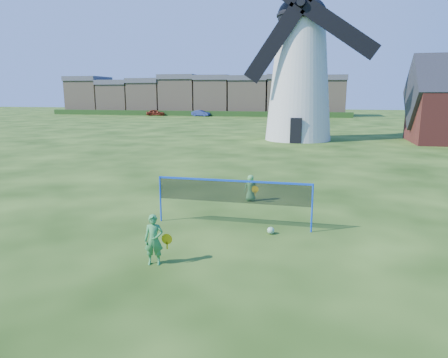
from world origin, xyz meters
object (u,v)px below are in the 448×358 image
(car_right, at_px, (201,113))
(windmill, at_px, (300,70))
(player_boy, at_px, (251,188))
(play_ball, at_px, (271,230))
(badminton_net, at_px, (233,192))
(player_girl, at_px, (154,240))
(car_left, at_px, (156,113))

(car_right, bearing_deg, windmill, -144.19)
(player_boy, distance_m, play_ball, 3.98)
(player_boy, height_order, play_ball, player_boy)
(windmill, xyz_separation_m, car_right, (-20.91, 38.33, -5.81))
(badminton_net, xyz_separation_m, player_boy, (0.02, 3.29, -0.61))
(badminton_net, xyz_separation_m, car_right, (-20.34, 64.83, -0.55))
(windmill, height_order, player_girl, windmill)
(player_boy, height_order, car_right, car_right)
(windmill, xyz_separation_m, player_boy, (-0.56, -23.21, -5.87))
(car_left, bearing_deg, play_ball, -176.97)
(windmill, distance_m, player_girl, 30.52)
(play_ball, bearing_deg, badminton_net, 160.27)
(windmill, relative_size, badminton_net, 3.63)
(badminton_net, bearing_deg, player_boy, 89.62)
(badminton_net, bearing_deg, car_right, 107.42)
(windmill, xyz_separation_m, car_left, (-30.12, 37.55, -5.77))
(player_boy, bearing_deg, player_girl, 61.37)
(windmill, relative_size, player_girl, 14.11)
(player_girl, bearing_deg, play_ball, 36.48)
(player_girl, relative_size, play_ball, 5.91)
(car_right, bearing_deg, badminton_net, -155.39)
(player_girl, height_order, player_boy, player_girl)
(windmill, distance_m, player_boy, 23.95)
(play_ball, bearing_deg, windmill, 91.52)
(badminton_net, bearing_deg, play_ball, -19.73)
(car_right, bearing_deg, car_left, 102.04)
(badminton_net, distance_m, car_left, 70.54)
(player_boy, xyz_separation_m, car_right, (-20.36, 61.54, 0.06))
(car_left, height_order, car_right, car_left)
(badminton_net, xyz_separation_m, play_ball, (1.29, -0.46, -1.03))
(player_girl, height_order, play_ball, player_girl)
(windmill, bearing_deg, player_girl, -93.58)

